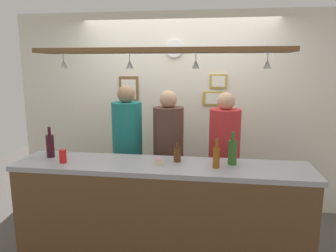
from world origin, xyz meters
The scene contains 21 objects.
ground_plane centered at (0.00, 0.00, 0.00)m, with size 8.00×8.00×0.00m, color #4C4742.
back_wall centered at (0.00, 1.10, 1.30)m, with size 4.40×0.06×2.60m, color silver.
bar_counter centered at (0.00, -0.51, 0.70)m, with size 2.70×0.55×1.04m.
overhead_glass_rack centered at (0.00, -0.30, 2.05)m, with size 2.20×0.36×0.04m, color brown.
hanging_wineglass_far_left centered at (-0.88, -0.34, 1.93)m, with size 0.07×0.07×0.13m.
hanging_wineglass_left centered at (-0.27, -0.34, 1.93)m, with size 0.07×0.07×0.13m.
hanging_wineglass_center_left centered at (0.30, -0.33, 1.93)m, with size 0.07×0.07×0.13m.
hanging_wineglass_center centered at (0.89, -0.33, 1.93)m, with size 0.07×0.07×0.13m.
person_left_teal_shirt centered at (-0.51, 0.35, 1.03)m, with size 0.34×0.34×1.70m.
person_middle_brown_shirt centered at (-0.03, 0.35, 0.99)m, with size 0.34×0.34×1.65m.
person_right_red_shirt centered at (0.59, 0.35, 0.99)m, with size 0.34×0.34×1.64m.
bottle_beer_brown_stubby centered at (0.14, -0.25, 1.11)m, with size 0.07×0.07×0.18m.
bottle_wine_dark_red centered at (-1.11, -0.28, 1.15)m, with size 0.08×0.08×0.30m.
bottle_beer_amber_tall centered at (0.50, -0.38, 1.14)m, with size 0.06×0.06×0.26m.
bottle_champagne_green centered at (0.64, -0.26, 1.15)m, with size 0.08×0.08×0.30m.
drink_can centered at (-0.90, -0.44, 1.10)m, with size 0.07×0.07×0.12m, color red.
cupcake centered at (-0.02, -0.38, 1.07)m, with size 0.06×0.06×0.08m.
picture_frame_caricature centered at (-0.67, 1.06, 1.61)m, with size 0.26×0.02×0.34m.
picture_frame_lower_pair centered at (0.47, 1.06, 1.50)m, with size 0.30×0.02×0.18m.
picture_frame_upper_small centered at (0.52, 1.06, 1.72)m, with size 0.22×0.02×0.18m.
wall_clock centered at (-0.05, 1.05, 2.13)m, with size 0.22×0.22×0.03m, color white.
Camera 1 is at (0.45, -3.08, 1.92)m, focal length 33.85 mm.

